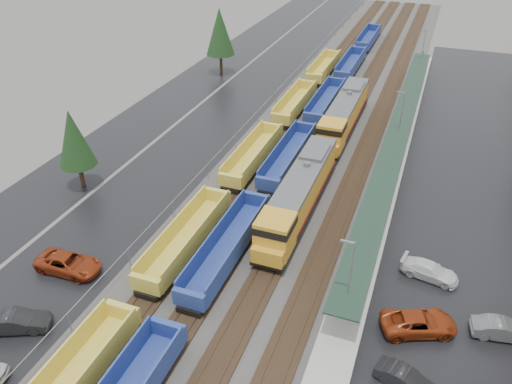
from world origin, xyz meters
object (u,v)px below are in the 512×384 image
at_px(parked_car_east_c, 430,271).
at_px(parked_car_east_e, 503,329).
at_px(well_string_yellow, 224,191).
at_px(locomotive_lead, 298,196).
at_px(well_string_blue, 289,156).
at_px(parked_car_west_c, 68,263).
at_px(parked_car_east_a, 406,380).
at_px(locomotive_trail, 344,115).
at_px(parked_car_west_b, 16,322).
at_px(parked_car_east_b, 419,323).

distance_m(parked_car_east_c, parked_car_east_e, 7.41).
distance_m(well_string_yellow, parked_car_east_c, 21.66).
relative_size(locomotive_lead, parked_car_east_e, 4.54).
bearing_deg(well_string_blue, parked_car_east_e, -40.56).
xyz_separation_m(parked_car_west_c, parked_car_east_c, (29.34, 10.14, -0.10)).
bearing_deg(parked_car_west_c, well_string_yellow, -30.99).
height_order(parked_car_west_c, parked_car_east_a, parked_car_west_c).
relative_size(locomotive_trail, parked_car_east_a, 4.88).
relative_size(well_string_yellow, parked_car_west_c, 17.32).
bearing_deg(well_string_yellow, parked_car_west_c, -118.86).
bearing_deg(parked_car_east_c, parked_car_west_c, 119.46).
distance_m(parked_car_east_a, parked_car_east_e, 9.32).
height_order(parked_car_west_b, parked_car_east_c, parked_car_west_b).
bearing_deg(parked_car_east_b, locomotive_lead, 25.66).
distance_m(well_string_blue, parked_car_east_b, 26.88).
height_order(well_string_yellow, parked_car_west_b, well_string_yellow).
bearing_deg(parked_car_west_c, parked_car_east_a, -95.56).
height_order(locomotive_lead, parked_car_east_c, locomotive_lead).
distance_m(parked_car_west_c, parked_car_east_c, 31.04).
distance_m(locomotive_trail, parked_car_east_b, 34.75).
relative_size(well_string_yellow, parked_car_east_b, 17.78).
distance_m(well_string_yellow, well_string_blue, 10.56).
distance_m(parked_car_west_c, parked_car_east_a, 28.73).
bearing_deg(locomotive_lead, parked_car_west_c, -137.32).
bearing_deg(well_string_blue, parked_car_east_c, -40.27).
bearing_deg(parked_car_east_c, well_string_blue, 60.13).
bearing_deg(parked_car_east_c, locomotive_trail, 37.37).
height_order(locomotive_trail, parked_car_west_c, locomotive_trail).
xyz_separation_m(locomotive_lead, parked_car_east_c, (13.13, -4.81, -1.75)).
distance_m(locomotive_lead, well_string_blue, 10.57).
distance_m(parked_car_west_b, parked_car_west_c, 6.92).
relative_size(locomotive_lead, parked_car_west_c, 3.52).
bearing_deg(parked_car_west_b, parked_car_west_c, -19.02).
bearing_deg(parked_car_east_e, locomotive_lead, 52.90).
height_order(well_string_yellow, parked_car_west_c, well_string_yellow).
xyz_separation_m(well_string_yellow, parked_car_east_b, (20.81, -11.20, -0.42)).
bearing_deg(parked_car_west_b, parked_car_east_b, -94.16).
relative_size(locomotive_trail, well_string_yellow, 0.20).
relative_size(well_string_blue, parked_car_east_a, 29.79).
height_order(well_string_yellow, parked_car_east_a, well_string_yellow).
height_order(well_string_yellow, parked_car_east_b, well_string_yellow).
relative_size(locomotive_lead, well_string_yellow, 0.20).
height_order(locomotive_trail, parked_car_east_a, locomotive_trail).
relative_size(locomotive_lead, parked_car_east_a, 4.88).
xyz_separation_m(well_string_yellow, parked_car_east_c, (21.13, -4.74, -0.50)).
bearing_deg(locomotive_lead, well_string_yellow, -179.57).
bearing_deg(parked_car_west_b, parked_car_east_c, -83.91).
xyz_separation_m(parked_car_west_b, parked_car_east_b, (28.33, 10.57, -0.02)).
bearing_deg(well_string_blue, parked_car_east_b, -51.29).
xyz_separation_m(locomotive_trail, parked_car_east_c, (13.13, -25.81, -1.75)).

